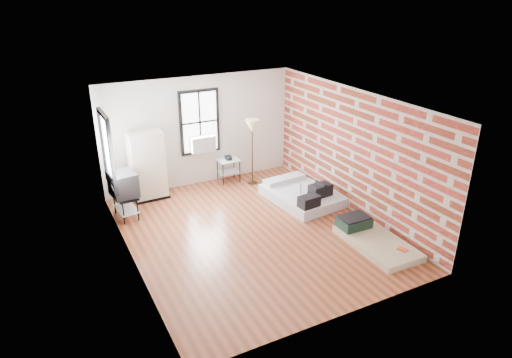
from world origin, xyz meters
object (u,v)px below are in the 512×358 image
wardrobe (148,166)px  tv_stand (124,186)px  floor_lamp (252,129)px  mattress_bare (371,238)px  mattress_main (302,195)px  side_table (228,164)px

wardrobe → tv_stand: (-0.73, -0.74, -0.07)m
floor_lamp → tv_stand: floor_lamp is taller
floor_lamp → mattress_bare: bearing=-78.5°
mattress_main → tv_stand: tv_stand is taller
mattress_bare → floor_lamp: floor_lamp is taller
mattress_bare → tv_stand: 5.39m
mattress_main → side_table: side_table is taller
mattress_main → wardrobe: 3.77m
mattress_bare → side_table: (-1.28, 4.20, 0.37)m
mattress_main → tv_stand: bearing=158.7°
floor_lamp → wardrobe: bearing=173.0°
mattress_main → tv_stand: 4.15m
floor_lamp → side_table: bearing=142.0°
floor_lamp → mattress_main: bearing=-68.6°
side_table → mattress_main: bearing=-60.1°
side_table → floor_lamp: size_ratio=0.41×
side_table → floor_lamp: 1.18m
mattress_main → side_table: bearing=113.9°
wardrobe → floor_lamp: size_ratio=0.98×
side_table → mattress_bare: bearing=-73.1°
mattress_main → side_table: 2.22m
side_table → tv_stand: (-2.87, -0.81, 0.28)m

